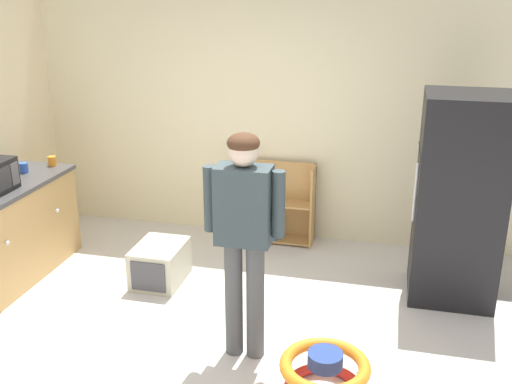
{
  "coord_description": "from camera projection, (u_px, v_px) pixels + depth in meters",
  "views": [
    {
      "loc": [
        1.19,
        -3.57,
        2.6
      ],
      "look_at": [
        0.16,
        0.69,
        1.05
      ],
      "focal_mm": 41.48,
      "sensor_mm": 36.0,
      "label": 1
    }
  ],
  "objects": [
    {
      "name": "ground_plane",
      "position": [
        214.0,
        353.0,
        4.4
      ],
      "size": [
        12.0,
        12.0,
        0.0
      ],
      "primitive_type": "plane",
      "color": "silver",
      "rests_on": "ground"
    },
    {
      "name": "back_wall",
      "position": [
        278.0,
        112.0,
        6.09
      ],
      "size": [
        5.2,
        0.06,
        2.7
      ],
      "primitive_type": "cube",
      "color": "#F1E6BC",
      "rests_on": "ground"
    },
    {
      "name": "refrigerator",
      "position": [
        459.0,
        199.0,
        4.96
      ],
      "size": [
        0.73,
        0.68,
        1.78
      ],
      "color": "black",
      "rests_on": "ground"
    },
    {
      "name": "bookshelf",
      "position": [
        270.0,
        207.0,
        6.25
      ],
      "size": [
        0.8,
        0.28,
        0.85
      ],
      "color": "tan",
      "rests_on": "ground"
    },
    {
      "name": "standing_person",
      "position": [
        244.0,
        227.0,
        4.07
      ],
      "size": [
        0.57,
        0.22,
        1.68
      ],
      "color": "#4F5254",
      "rests_on": "ground"
    },
    {
      "name": "baby_walker",
      "position": [
        325.0,
        374.0,
        3.91
      ],
      "size": [
        0.6,
        0.6,
        0.32
      ],
      "color": "red",
      "rests_on": "ground"
    },
    {
      "name": "pet_carrier",
      "position": [
        160.0,
        264.0,
        5.41
      ],
      "size": [
        0.42,
        0.55,
        0.36
      ],
      "color": "beige",
      "rests_on": "ground"
    },
    {
      "name": "blue_cup",
      "position": [
        24.0,
        168.0,
        5.61
      ],
      "size": [
        0.08,
        0.08,
        0.09
      ],
      "primitive_type": "cylinder",
      "color": "blue",
      "rests_on": "kitchen_counter"
    },
    {
      "name": "orange_cup",
      "position": [
        52.0,
        161.0,
        5.82
      ],
      "size": [
        0.08,
        0.08,
        0.09
      ],
      "primitive_type": "cylinder",
      "color": "orange",
      "rests_on": "kitchen_counter"
    }
  ]
}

